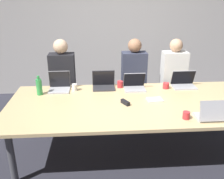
{
  "coord_description": "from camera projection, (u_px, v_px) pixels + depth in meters",
  "views": [
    {
      "loc": [
        -0.47,
        -2.96,
        2.1
      ],
      "look_at": [
        -0.25,
        0.1,
        0.91
      ],
      "focal_mm": 40.0,
      "sensor_mm": 36.0,
      "label": 1
    }
  ],
  "objects": [
    {
      "name": "ground_plane",
      "position": [
        130.0,
        151.0,
        3.55
      ],
      "size": [
        24.0,
        24.0,
        0.0
      ],
      "primitive_type": "plane",
      "color": "#2D2D38"
    },
    {
      "name": "curtain_wall",
      "position": [
        116.0,
        28.0,
        5.24
      ],
      "size": [
        12.0,
        0.06,
        2.8
      ],
      "color": "#BCB7B2",
      "rests_on": "ground_plane"
    },
    {
      "name": "conference_table",
      "position": [
        131.0,
        106.0,
        3.29
      ],
      "size": [
        3.24,
        1.42,
        0.76
      ],
      "color": "#D6B77F",
      "rests_on": "ground_plane"
    },
    {
      "name": "laptop_far_right",
      "position": [
        183.0,
        82.0,
        3.8
      ],
      "size": [
        0.36,
        0.25,
        0.25
      ],
      "color": "#B7B7BC",
      "rests_on": "conference_table"
    },
    {
      "name": "person_far_right",
      "position": [
        173.0,
        82.0,
        4.23
      ],
      "size": [
        0.4,
        0.24,
        1.42
      ],
      "color": "#2D2D38",
      "rests_on": "ground_plane"
    },
    {
      "name": "cup_far_right",
      "position": [
        166.0,
        86.0,
        3.74
      ],
      "size": [
        0.09,
        0.09,
        0.09
      ],
      "color": "red",
      "rests_on": "conference_table"
    },
    {
      "name": "laptop_near_right",
      "position": [
        212.0,
        114.0,
        2.81
      ],
      "size": [
        0.32,
        0.24,
        0.24
      ],
      "rotation": [
        0.0,
        0.0,
        3.14
      ],
      "color": "#B7B7BC",
      "rests_on": "conference_table"
    },
    {
      "name": "cup_near_right",
      "position": [
        186.0,
        115.0,
        2.83
      ],
      "size": [
        0.08,
        0.08,
        0.09
      ],
      "color": "red",
      "rests_on": "conference_table"
    },
    {
      "name": "laptop_far_center",
      "position": [
        134.0,
        84.0,
        3.7
      ],
      "size": [
        0.32,
        0.25,
        0.25
      ],
      "color": "#B7B7BC",
      "rests_on": "conference_table"
    },
    {
      "name": "person_far_center",
      "position": [
        134.0,
        82.0,
        4.19
      ],
      "size": [
        0.4,
        0.24,
        1.43
      ],
      "color": "#2D2D38",
      "rests_on": "ground_plane"
    },
    {
      "name": "laptop_far_midleft",
      "position": [
        104.0,
        83.0,
        3.76
      ],
      "size": [
        0.34,
        0.26,
        0.26
      ],
      "color": "#333338",
      "rests_on": "conference_table"
    },
    {
      "name": "cup_far_midleft",
      "position": [
        120.0,
        84.0,
        3.77
      ],
      "size": [
        0.08,
        0.08,
        0.1
      ],
      "color": "red",
      "rests_on": "conference_table"
    },
    {
      "name": "laptop_far_left",
      "position": [
        59.0,
        85.0,
        3.67
      ],
      "size": [
        0.31,
        0.27,
        0.28
      ],
      "color": "#B7B7BC",
      "rests_on": "conference_table"
    },
    {
      "name": "person_far_left",
      "position": [
        63.0,
        84.0,
        4.09
      ],
      "size": [
        0.4,
        0.24,
        1.44
      ],
      "color": "#2D2D38",
      "rests_on": "ground_plane"
    },
    {
      "name": "cup_far_left",
      "position": [
        75.0,
        87.0,
        3.65
      ],
      "size": [
        0.08,
        0.08,
        0.1
      ],
      "color": "white",
      "rests_on": "conference_table"
    },
    {
      "name": "bottle_far_left",
      "position": [
        39.0,
        87.0,
        3.48
      ],
      "size": [
        0.08,
        0.08,
        0.28
      ],
      "color": "green",
      "rests_on": "conference_table"
    },
    {
      "name": "stapler",
      "position": [
        125.0,
        102.0,
        3.21
      ],
      "size": [
        0.11,
        0.15,
        0.05
      ],
      "rotation": [
        0.0,
        0.0,
        0.5
      ],
      "color": "black",
      "rests_on": "conference_table"
    },
    {
      "name": "notebook",
      "position": [
        155.0,
        100.0,
        3.33
      ],
      "size": [
        0.21,
        0.17,
        0.02
      ],
      "rotation": [
        0.0,
        0.0,
        0.08
      ],
      "color": "silver",
      "rests_on": "conference_table"
    }
  ]
}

